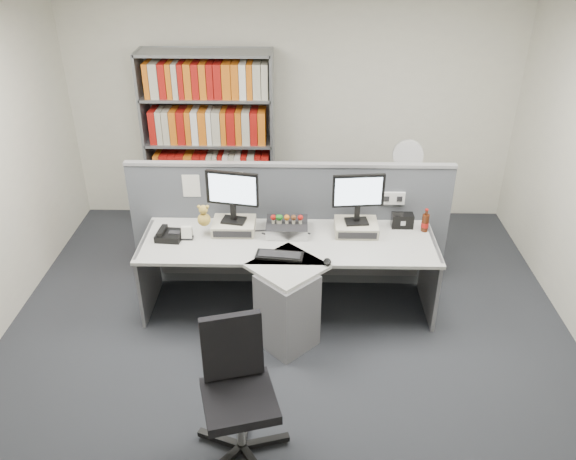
{
  "coord_description": "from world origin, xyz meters",
  "views": [
    {
      "loc": [
        0.09,
        -3.61,
        3.31
      ],
      "look_at": [
        0.0,
        0.65,
        0.92
      ],
      "focal_mm": 36.36,
      "sensor_mm": 36.0,
      "label": 1
    }
  ],
  "objects_px": {
    "desk_calendar": "(187,234)",
    "filing_cabinet": "(401,216)",
    "monitor_left": "(232,193)",
    "keyboard": "(280,255)",
    "desk_fan": "(408,158)",
    "office_chair": "(237,387)",
    "desktop_pc": "(287,227)",
    "speaker": "(402,220)",
    "desk": "(288,280)",
    "cola_bottle": "(425,223)",
    "mouse": "(327,262)",
    "desk_phone": "(169,235)",
    "monitor_right": "(358,195)",
    "shelving_unit": "(210,145)"
  },
  "relations": [
    {
      "from": "desktop_pc",
      "to": "shelving_unit",
      "type": "xyz_separation_m",
      "value": [
        -0.88,
        1.48,
        0.21
      ]
    },
    {
      "from": "cola_bottle",
      "to": "desk",
      "type": "bearing_deg",
      "value": -160.98
    },
    {
      "from": "monitor_left",
      "to": "keyboard",
      "type": "distance_m",
      "value": 0.71
    },
    {
      "from": "desk_calendar",
      "to": "filing_cabinet",
      "type": "height_order",
      "value": "desk_calendar"
    },
    {
      "from": "desktop_pc",
      "to": "speaker",
      "type": "xyz_separation_m",
      "value": [
        1.05,
        0.12,
        0.02
      ]
    },
    {
      "from": "desk_phone",
      "to": "filing_cabinet",
      "type": "xyz_separation_m",
      "value": [
        2.26,
        1.17,
        -0.41
      ]
    },
    {
      "from": "desk_fan",
      "to": "speaker",
      "type": "bearing_deg",
      "value": -100.39
    },
    {
      "from": "desk_fan",
      "to": "mouse",
      "type": "bearing_deg",
      "value": -119.36
    },
    {
      "from": "monitor_left",
      "to": "desk_fan",
      "type": "height_order",
      "value": "monitor_left"
    },
    {
      "from": "monitor_left",
      "to": "desk_phone",
      "type": "xyz_separation_m",
      "value": [
        -0.56,
        -0.15,
        -0.35
      ]
    },
    {
      "from": "desk_phone",
      "to": "desk_calendar",
      "type": "height_order",
      "value": "desk_calendar"
    },
    {
      "from": "desk_calendar",
      "to": "desk_fan",
      "type": "relative_size",
      "value": 0.23
    },
    {
      "from": "desktop_pc",
      "to": "filing_cabinet",
      "type": "height_order",
      "value": "desktop_pc"
    },
    {
      "from": "speaker",
      "to": "office_chair",
      "type": "relative_size",
      "value": 0.2
    },
    {
      "from": "mouse",
      "to": "speaker",
      "type": "distance_m",
      "value": 0.96
    },
    {
      "from": "filing_cabinet",
      "to": "monitor_right",
      "type": "bearing_deg",
      "value": -120.33
    },
    {
      "from": "desktop_pc",
      "to": "desk",
      "type": "bearing_deg",
      "value": -87.4
    },
    {
      "from": "speaker",
      "to": "mouse",
      "type": "bearing_deg",
      "value": -137.56
    },
    {
      "from": "cola_bottle",
      "to": "office_chair",
      "type": "xyz_separation_m",
      "value": [
        -1.53,
        -1.79,
        -0.28
      ]
    },
    {
      "from": "desktop_pc",
      "to": "shelving_unit",
      "type": "distance_m",
      "value": 1.73
    },
    {
      "from": "desk",
      "to": "shelving_unit",
      "type": "bearing_deg",
      "value": 115.96
    },
    {
      "from": "desktop_pc",
      "to": "mouse",
      "type": "xyz_separation_m",
      "value": [
        0.34,
        -0.52,
        -0.03
      ]
    },
    {
      "from": "shelving_unit",
      "to": "desk_fan",
      "type": "distance_m",
      "value": 2.15
    },
    {
      "from": "shelving_unit",
      "to": "office_chair",
      "type": "distance_m",
      "value": 3.3
    },
    {
      "from": "desk_phone",
      "to": "cola_bottle",
      "type": "distance_m",
      "value": 2.29
    },
    {
      "from": "speaker",
      "to": "filing_cabinet",
      "type": "bearing_deg",
      "value": 79.62
    },
    {
      "from": "speaker",
      "to": "desk_fan",
      "type": "relative_size",
      "value": 0.37
    },
    {
      "from": "keyboard",
      "to": "mouse",
      "type": "bearing_deg",
      "value": -14.56
    },
    {
      "from": "monitor_right",
      "to": "filing_cabinet",
      "type": "height_order",
      "value": "monitor_right"
    },
    {
      "from": "desk",
      "to": "desk_calendar",
      "type": "bearing_deg",
      "value": 165.34
    },
    {
      "from": "desk_fan",
      "to": "office_chair",
      "type": "bearing_deg",
      "value": -118.59
    },
    {
      "from": "desktop_pc",
      "to": "desk_calendar",
      "type": "xyz_separation_m",
      "value": [
        -0.88,
        -0.14,
        0.0
      ]
    },
    {
      "from": "desktop_pc",
      "to": "speaker",
      "type": "distance_m",
      "value": 1.06
    },
    {
      "from": "cola_bottle",
      "to": "desk_fan",
      "type": "relative_size",
      "value": 0.42
    },
    {
      "from": "desk",
      "to": "office_chair",
      "type": "xyz_separation_m",
      "value": [
        -0.31,
        -1.36,
        0.07
      ]
    },
    {
      "from": "shelving_unit",
      "to": "desk_fan",
      "type": "bearing_deg",
      "value": -12.08
    },
    {
      "from": "monitor_right",
      "to": "keyboard",
      "type": "relative_size",
      "value": 1.13
    },
    {
      "from": "desk_fan",
      "to": "office_chair",
      "type": "relative_size",
      "value": 0.53
    },
    {
      "from": "keyboard",
      "to": "office_chair",
      "type": "relative_size",
      "value": 0.42
    },
    {
      "from": "monitor_left",
      "to": "cola_bottle",
      "type": "xyz_separation_m",
      "value": [
        1.72,
        0.04,
        -0.3
      ]
    },
    {
      "from": "desktop_pc",
      "to": "monitor_right",
      "type": "bearing_deg",
      "value": 1.02
    },
    {
      "from": "monitor_left",
      "to": "shelving_unit",
      "type": "bearing_deg",
      "value": 105.48
    },
    {
      "from": "desk",
      "to": "desktop_pc",
      "type": "height_order",
      "value": "desktop_pc"
    },
    {
      "from": "shelving_unit",
      "to": "desk_fan",
      "type": "xyz_separation_m",
      "value": [
        2.1,
        -0.45,
        0.05
      ]
    },
    {
      "from": "desk",
      "to": "cola_bottle",
      "type": "bearing_deg",
      "value": 19.02
    },
    {
      "from": "shelving_unit",
      "to": "mouse",
      "type": "bearing_deg",
      "value": -58.46
    },
    {
      "from": "cola_bottle",
      "to": "office_chair",
      "type": "relative_size",
      "value": 0.22
    },
    {
      "from": "mouse",
      "to": "office_chair",
      "type": "xyz_separation_m",
      "value": [
        -0.63,
        -1.21,
        -0.21
      ]
    },
    {
      "from": "monitor_left",
      "to": "keyboard",
      "type": "relative_size",
      "value": 1.16
    },
    {
      "from": "monitor_right",
      "to": "keyboard",
      "type": "height_order",
      "value": "monitor_right"
    }
  ]
}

